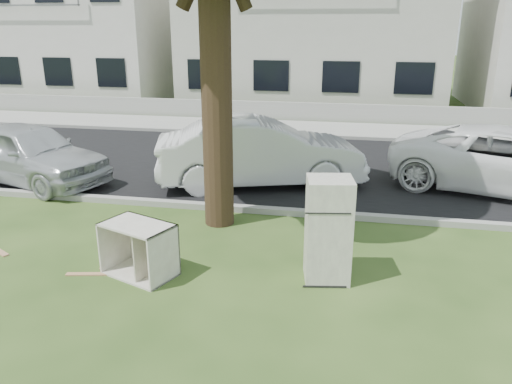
% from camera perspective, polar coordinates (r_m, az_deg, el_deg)
% --- Properties ---
extents(ground, '(120.00, 120.00, 0.00)m').
position_cam_1_polar(ground, '(7.72, -4.75, -8.63)').
color(ground, '#2A4518').
extents(road, '(120.00, 7.00, 0.01)m').
position_cam_1_polar(road, '(13.22, 2.24, 3.12)').
color(road, black).
rests_on(road, ground).
extents(kerb_near, '(120.00, 0.18, 0.12)m').
position_cam_1_polar(kerb_near, '(9.90, -0.95, -2.28)').
color(kerb_near, gray).
rests_on(kerb_near, ground).
extents(kerb_far, '(120.00, 0.18, 0.12)m').
position_cam_1_polar(kerb_far, '(16.64, 4.15, 6.29)').
color(kerb_far, gray).
rests_on(kerb_far, ground).
extents(sidewalk, '(120.00, 2.80, 0.01)m').
position_cam_1_polar(sidewalk, '(18.05, 4.72, 7.26)').
color(sidewalk, gray).
rests_on(sidewalk, ground).
extents(low_wall, '(120.00, 0.15, 0.70)m').
position_cam_1_polar(low_wall, '(19.55, 5.29, 9.14)').
color(low_wall, gray).
rests_on(low_wall, ground).
extents(townhouse_left, '(10.20, 8.16, 7.04)m').
position_cam_1_polar(townhouse_left, '(27.84, -19.95, 17.51)').
color(townhouse_left, silver).
rests_on(townhouse_left, ground).
extents(townhouse_center, '(11.22, 8.16, 7.44)m').
position_cam_1_polar(townhouse_center, '(24.18, 6.83, 18.91)').
color(townhouse_center, beige).
rests_on(townhouse_center, ground).
extents(fridge, '(0.71, 0.68, 1.52)m').
position_cam_1_polar(fridge, '(7.16, 8.25, -4.33)').
color(fridge, '#BBB6A8').
rests_on(fridge, ground).
extents(cabinet, '(1.19, 0.97, 0.80)m').
position_cam_1_polar(cabinet, '(7.54, -13.24, -6.41)').
color(cabinet, beige).
rests_on(cabinet, ground).
extents(plank_a, '(1.02, 0.29, 0.02)m').
position_cam_1_polar(plank_a, '(7.84, -17.31, -8.94)').
color(plank_a, tan).
rests_on(plank_a, ground).
extents(plank_c, '(0.21, 0.91, 0.02)m').
position_cam_1_polar(plank_c, '(8.31, -15.41, -7.12)').
color(plank_c, '#A47B5B').
rests_on(plank_c, ground).
extents(car_center, '(4.94, 2.97, 1.54)m').
position_cam_1_polar(car_center, '(11.39, 0.50, 4.58)').
color(car_center, silver).
rests_on(car_center, ground).
extents(car_right, '(5.52, 3.73, 1.40)m').
position_cam_1_polar(car_right, '(12.26, 27.09, 3.21)').
color(car_right, white).
rests_on(car_right, ground).
extents(car_left, '(4.45, 2.87, 1.41)m').
position_cam_1_polar(car_left, '(12.73, -24.57, 4.08)').
color(car_left, '#B5B8BC').
rests_on(car_left, ground).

